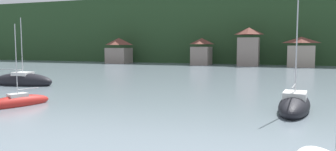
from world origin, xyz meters
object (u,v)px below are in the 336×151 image
object	(u,v)px
shore_building_westcentral	(202,52)
sailboat_far_1	(23,81)
shore_building_west	(119,51)
shore_building_eastcentral	(301,52)
sailboat_mid_0	(18,102)
shore_building_central	(249,47)
sailboat_mid_4	(295,105)

from	to	relation	value
shore_building_westcentral	sailboat_far_1	distance (m)	49.67
shore_building_west	sailboat_far_1	distance (m)	49.98
shore_building_eastcentral	shore_building_west	bearing A→B (deg)	179.08
shore_building_west	sailboat_mid_0	xyz separation A→B (m)	(22.31, -59.46, -3.02)
sailboat_far_1	shore_building_west	bearing A→B (deg)	98.93
shore_building_west	shore_building_central	xyz separation A→B (m)	(34.20, -0.25, 1.02)
sailboat_mid_0	sailboat_far_1	world-z (taller)	sailboat_far_1
shore_building_central	sailboat_mid_0	size ratio (longest dim) A/B	1.31
shore_building_central	shore_building_eastcentral	world-z (taller)	shore_building_central
shore_building_west	sailboat_mid_4	world-z (taller)	sailboat_mid_4
sailboat_mid_0	shore_building_west	bearing A→B (deg)	-139.85
shore_building_central	sailboat_far_1	bearing A→B (deg)	-114.34
sailboat_mid_0	shore_building_eastcentral	bearing A→B (deg)	177.95
shore_building_west	shore_building_westcentral	world-z (taller)	shore_building_west
shore_building_west	shore_building_eastcentral	world-z (taller)	shore_building_west
shore_building_central	shore_building_eastcentral	size ratio (longest dim) A/B	1.34
shore_building_westcentral	sailboat_far_1	bearing A→B (deg)	-102.04
shore_building_eastcentral	sailboat_far_1	distance (m)	58.06
shore_building_central	sailboat_mid_0	xyz separation A→B (m)	(-11.90, -59.21, -4.04)
sailboat_mid_0	sailboat_mid_4	bearing A→B (deg)	123.70
shore_building_westcentral	sailboat_far_1	xyz separation A→B (m)	(-10.34, -48.51, -2.69)
shore_building_central	shore_building_eastcentral	xyz separation A→B (m)	(11.40, -0.48, -1.10)
shore_building_westcentral	sailboat_mid_4	bearing A→B (deg)	-69.51
shore_building_eastcentral	sailboat_mid_4	xyz separation A→B (m)	(-2.47, -53.49, -2.80)
sailboat_mid_0	sailboat_far_1	bearing A→B (deg)	-118.92
shore_building_west	shore_building_eastcentral	size ratio (longest dim) A/B	1.01
sailboat_far_1	sailboat_mid_4	distance (m)	31.24
shore_building_west	shore_building_westcentral	xyz separation A→B (m)	(22.80, 0.18, -0.12)
shore_building_westcentral	sailboat_mid_4	xyz separation A→B (m)	(20.33, -54.40, -2.76)
shore_building_west	shore_building_eastcentral	bearing A→B (deg)	-0.92
shore_building_westcentral	shore_building_central	bearing A→B (deg)	-2.18
sailboat_mid_0	sailboat_mid_4	distance (m)	21.48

